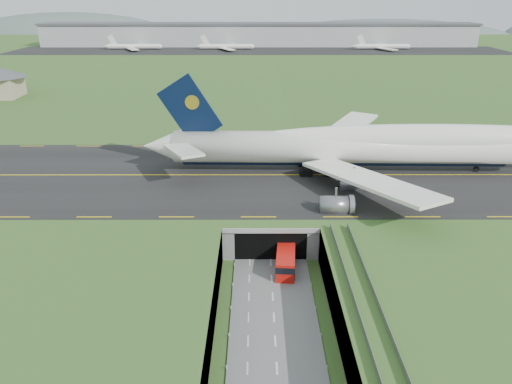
{
  "coord_description": "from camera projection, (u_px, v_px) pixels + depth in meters",
  "views": [
    {
      "loc": [
        -2.54,
        -65.14,
        41.84
      ],
      "look_at": [
        -2.42,
        20.0,
        7.53
      ],
      "focal_mm": 35.0,
      "sensor_mm": 36.0,
      "label": 1
    }
  ],
  "objects": [
    {
      "name": "trench_road",
      "position": [
        274.0,
        316.0,
        69.07
      ],
      "size": [
        12.0,
        75.0,
        0.2
      ],
      "primitive_type": "cube",
      "color": "slate",
      "rests_on": "ground"
    },
    {
      "name": "guideway",
      "position": [
        375.0,
        339.0,
        56.36
      ],
      "size": [
        3.0,
        53.0,
        7.05
      ],
      "color": "#A8A8A3",
      "rests_on": "ground"
    },
    {
      "name": "cargo_terminal",
      "position": [
        259.0,
        34.0,
        348.55
      ],
      "size": [
        320.0,
        67.0,
        15.6
      ],
      "color": "#B2B2B2",
      "rests_on": "ground"
    },
    {
      "name": "distant_hills",
      "position": [
        325.0,
        43.0,
        476.46
      ],
      "size": [
        700.0,
        91.0,
        60.0
      ],
      "color": "#51615B",
      "rests_on": "ground"
    },
    {
      "name": "airfield_deck",
      "position": [
        272.0,
        270.0,
        74.94
      ],
      "size": [
        800.0,
        800.0,
        6.0
      ],
      "primitive_type": "cube",
      "color": "gray",
      "rests_on": "ground"
    },
    {
      "name": "taxiway",
      "position": [
        267.0,
        175.0,
        104.39
      ],
      "size": [
        800.0,
        44.0,
        0.18
      ],
      "primitive_type": "cube",
      "color": "black",
      "rests_on": "airfield_deck"
    },
    {
      "name": "tunnel_portal",
      "position": [
        269.0,
        220.0,
        90.31
      ],
      "size": [
        17.0,
        22.3,
        6.0
      ],
      "color": "gray",
      "rests_on": "ground"
    },
    {
      "name": "shuttle_tram",
      "position": [
        286.0,
        262.0,
        79.5
      ],
      "size": [
        3.63,
        8.15,
        3.23
      ],
      "rotation": [
        0.0,
        0.0,
        -0.08
      ],
      "color": "red",
      "rests_on": "ground"
    },
    {
      "name": "ground",
      "position": [
        272.0,
        287.0,
        76.06
      ],
      "size": [
        900.0,
        900.0,
        0.0
      ],
      "primitive_type": "plane",
      "color": "#3C5E25",
      "rests_on": "ground"
    },
    {
      "name": "jumbo_jet",
      "position": [
        379.0,
        146.0,
        104.53
      ],
      "size": [
        102.3,
        64.43,
        21.31
      ],
      "rotation": [
        0.0,
        0.0,
        -0.02
      ],
      "color": "white",
      "rests_on": "ground"
    }
  ]
}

